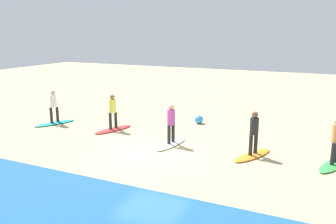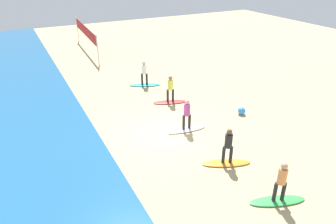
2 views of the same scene
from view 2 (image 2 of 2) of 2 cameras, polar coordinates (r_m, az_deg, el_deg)
name	(u,v)px [view 2 (image 2 of 2)]	position (r m, az deg, el deg)	size (l,w,h in m)	color
ground_plane	(163,133)	(15.99, -0.84, -3.79)	(60.00, 60.00, 0.00)	tan
surfboard_green	(277,201)	(12.57, 19.25, -15.00)	(2.10, 0.56, 0.09)	green
surfer_green	(282,179)	(11.96, 19.96, -11.41)	(0.32, 0.44, 1.64)	#232328
surfboard_orange	(226,163)	(13.96, 10.56, -9.10)	(2.10, 0.56, 0.09)	orange
surfer_orange	(228,144)	(13.42, 10.91, -5.66)	(0.32, 0.43, 1.64)	#232328
surfboard_white	(186,129)	(16.23, 3.36, -3.17)	(2.10, 0.56, 0.09)	white
surfer_white	(187,112)	(15.76, 3.45, -0.03)	(0.32, 0.46, 1.64)	#232328
surfboard_red	(170,102)	(19.20, 0.42, 1.83)	(2.10, 0.56, 0.09)	red
surfer_red	(170,87)	(18.81, 0.43, 4.58)	(0.32, 0.44, 1.64)	#232328
surfboard_teal	(145,85)	(21.87, -4.27, 4.93)	(2.10, 0.56, 0.09)	teal
surfer_teal	(144,71)	(21.52, -4.36, 7.39)	(0.32, 0.43, 1.64)	#232328
volleyball_net	(86,32)	(30.53, -14.74, 13.85)	(9.09, 0.51, 2.50)	silver
beach_ball	(242,111)	(18.20, 13.23, 0.20)	(0.43, 0.43, 0.43)	#338CE5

